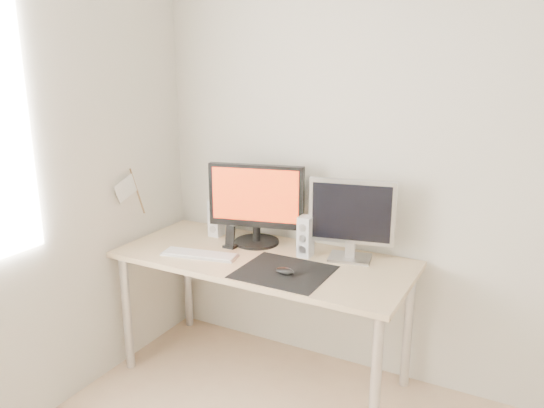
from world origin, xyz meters
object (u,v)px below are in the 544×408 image
(second_monitor, at_px, (352,216))
(speaker_right, at_px, (306,237))
(main_monitor, at_px, (256,201))
(keyboard, at_px, (200,254))
(speaker_left, at_px, (216,218))
(desk, at_px, (263,270))
(phone_dock, at_px, (230,241))
(mouse, at_px, (285,271))

(second_monitor, relative_size, speaker_right, 2.00)
(main_monitor, xyz_separation_m, keyboard, (-0.18, -0.32, -0.25))
(main_monitor, height_order, speaker_left, main_monitor)
(desk, relative_size, phone_dock, 12.60)
(mouse, relative_size, phone_dock, 0.76)
(speaker_right, height_order, phone_dock, speaker_right)
(mouse, xyz_separation_m, speaker_right, (-0.02, 0.28, 0.09))
(main_monitor, height_order, phone_dock, main_monitor)
(second_monitor, height_order, speaker_left, second_monitor)
(speaker_right, bearing_deg, speaker_left, 174.18)
(mouse, distance_m, keyboard, 0.53)
(mouse, bearing_deg, speaker_left, 151.42)
(speaker_left, relative_size, speaker_right, 1.00)
(second_monitor, xyz_separation_m, speaker_right, (-0.23, -0.07, -0.13))
(mouse, height_order, speaker_left, speaker_left)
(desk, xyz_separation_m, keyboard, (-0.31, -0.15, 0.09))
(desk, relative_size, keyboard, 3.68)
(keyboard, bearing_deg, speaker_left, 108.41)
(second_monitor, relative_size, keyboard, 1.03)
(speaker_left, height_order, keyboard, speaker_left)
(mouse, height_order, keyboard, mouse)
(main_monitor, relative_size, speaker_right, 2.43)
(second_monitor, distance_m, keyboard, 0.85)
(desk, bearing_deg, speaker_right, 30.82)
(main_monitor, bearing_deg, mouse, -43.46)
(second_monitor, bearing_deg, mouse, -120.76)
(keyboard, bearing_deg, desk, 25.26)
(speaker_right, height_order, keyboard, speaker_right)
(main_monitor, bearing_deg, desk, -50.97)
(desk, height_order, second_monitor, second_monitor)
(main_monitor, bearing_deg, second_monitor, 2.03)
(second_monitor, xyz_separation_m, phone_dock, (-0.66, -0.15, -0.20))
(keyboard, bearing_deg, main_monitor, 60.74)
(keyboard, bearing_deg, mouse, -2.10)
(desk, distance_m, keyboard, 0.36)
(keyboard, height_order, phone_dock, phone_dock)
(mouse, distance_m, speaker_right, 0.30)
(speaker_left, relative_size, keyboard, 0.52)
(mouse, xyz_separation_m, phone_dock, (-0.45, 0.21, 0.02))
(keyboard, bearing_deg, speaker_right, 27.49)
(main_monitor, xyz_separation_m, phone_dock, (-0.10, -0.13, -0.22))
(second_monitor, bearing_deg, keyboard, -155.65)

